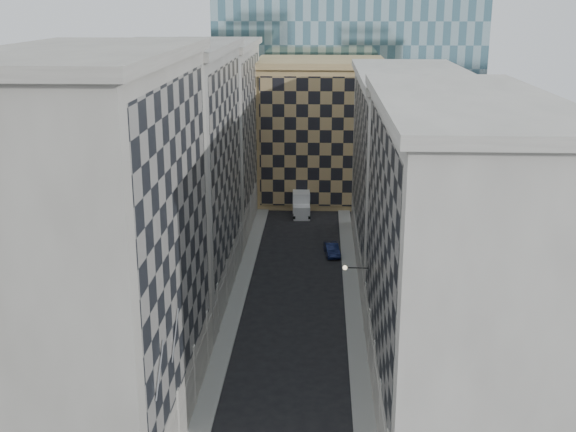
% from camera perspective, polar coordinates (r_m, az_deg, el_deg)
% --- Properties ---
extents(sidewalk_west, '(1.50, 100.00, 0.15)m').
position_cam_1_polar(sidewalk_west, '(64.79, -4.20, -7.14)').
color(sidewalk_west, gray).
rests_on(sidewalk_west, ground).
extents(sidewalk_east, '(1.50, 100.00, 0.15)m').
position_cam_1_polar(sidewalk_east, '(64.42, 5.19, -7.31)').
color(sidewalk_east, gray).
rests_on(sidewalk_east, ground).
extents(bldg_left_a, '(10.80, 22.80, 23.70)m').
position_cam_1_polar(bldg_left_a, '(44.32, -14.70, -2.80)').
color(bldg_left_a, gray).
rests_on(bldg_left_a, ground).
extents(bldg_left_b, '(10.80, 22.80, 22.70)m').
position_cam_1_polar(bldg_left_b, '(64.92, -9.05, 3.23)').
color(bldg_left_b, gray).
rests_on(bldg_left_b, ground).
extents(bldg_left_c, '(10.80, 22.80, 21.70)m').
position_cam_1_polar(bldg_left_c, '(86.22, -6.13, 6.31)').
color(bldg_left_c, gray).
rests_on(bldg_left_c, ground).
extents(bldg_right_a, '(10.80, 26.80, 20.70)m').
position_cam_1_polar(bldg_right_a, '(47.40, 13.06, -3.33)').
color(bldg_right_a, '#ABA69D').
rests_on(bldg_right_a, ground).
extents(bldg_right_b, '(10.80, 28.80, 19.70)m').
position_cam_1_polar(bldg_right_b, '(73.19, 9.44, 3.54)').
color(bldg_right_b, '#ABA69D').
rests_on(bldg_right_b, ground).
extents(tan_block, '(16.80, 14.80, 18.80)m').
position_cam_1_polar(tan_block, '(98.16, 2.54, 6.83)').
color(tan_block, tan).
rests_on(tan_block, ground).
extents(flagpoles_left, '(0.10, 6.33, 2.33)m').
position_cam_1_polar(flagpoles_left, '(40.12, -9.48, -10.52)').
color(flagpoles_left, gray).
rests_on(flagpoles_left, ground).
extents(bracket_lamp, '(1.98, 0.36, 0.36)m').
position_cam_1_polar(bracket_lamp, '(56.52, 4.70, -4.10)').
color(bracket_lamp, black).
rests_on(bracket_lamp, ground).
extents(box_truck, '(2.43, 5.41, 2.91)m').
position_cam_1_polar(box_truck, '(91.64, 1.06, 0.89)').
color(box_truck, white).
rests_on(box_truck, ground).
extents(dark_car, '(1.87, 4.04, 1.28)m').
position_cam_1_polar(dark_car, '(77.31, 3.49, -2.66)').
color(dark_car, '#11193E').
rests_on(dark_car, ground).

